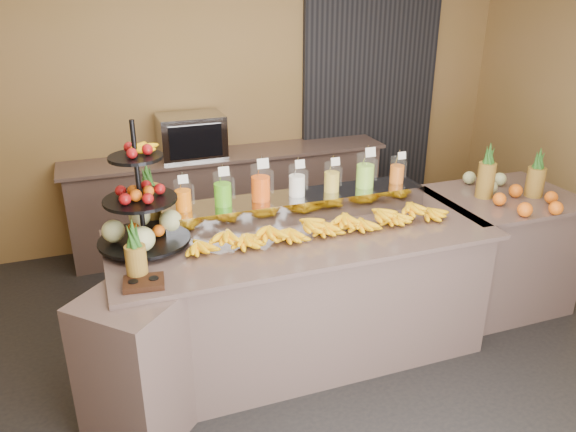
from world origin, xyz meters
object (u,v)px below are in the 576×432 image
fruit_stand (148,215)px  oven_warmer (191,136)px  banana_heap (323,222)px  pitcher_tray (297,206)px  right_fruit_pile (518,191)px  condiment_caddy (144,283)px

fruit_stand → oven_warmer: (0.61, 1.80, -0.01)m
banana_heap → pitcher_tray: bearing=101.6°
pitcher_tray → fruit_stand: 1.04m
right_fruit_pile → fruit_stand: bearing=176.2°
condiment_caddy → banana_heap: bearing=14.9°
banana_heap → right_fruit_pile: (1.56, 0.00, 0.02)m
condiment_caddy → oven_warmer: 2.41m
fruit_stand → right_fruit_pile: size_ratio=1.56×
pitcher_tray → right_fruit_pile: (1.63, -0.31, 0.01)m
pitcher_tray → oven_warmer: 1.72m
banana_heap → fruit_stand: fruit_stand is taller
fruit_stand → right_fruit_pile: bearing=-8.3°
condiment_caddy → right_fruit_pile: (2.75, 0.32, 0.07)m
pitcher_tray → right_fruit_pile: size_ratio=3.64×
condiment_caddy → oven_warmer: bearing=72.7°
pitcher_tray → condiment_caddy: bearing=-150.8°
fruit_stand → pitcher_tray: bearing=2.9°
pitcher_tray → fruit_stand: bearing=-172.6°
fruit_stand → oven_warmer: 1.90m
banana_heap → oven_warmer: oven_warmer is taller
banana_heap → right_fruit_pile: 1.56m
fruit_stand → oven_warmer: bearing=66.7°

